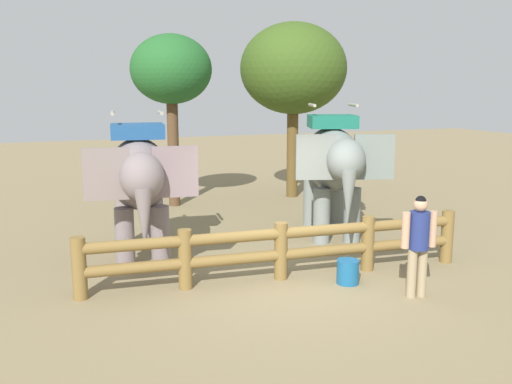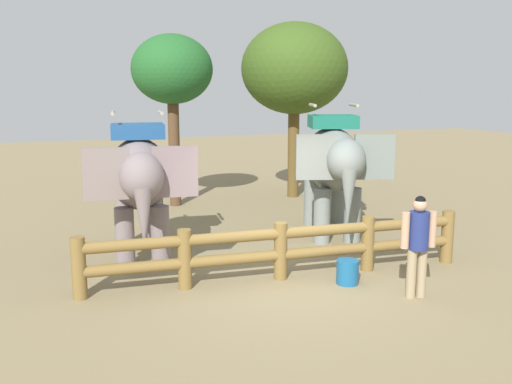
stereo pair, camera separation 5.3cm
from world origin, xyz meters
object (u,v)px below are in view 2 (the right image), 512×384
(tree_far_left, at_px, (294,69))
(feed_bucket, at_px, (347,272))
(log_fence, at_px, (281,247))
(tourist_woman_in_black, at_px, (418,239))
(tree_back_center, at_px, (172,72))
(elephant_center, at_px, (334,163))
(elephant_near_left, at_px, (140,178))

(tree_far_left, relative_size, feed_bucket, 12.53)
(log_fence, distance_m, tourist_woman_in_black, 2.42)
(log_fence, relative_size, tree_back_center, 1.46)
(log_fence, distance_m, elephant_center, 3.50)
(tourist_woman_in_black, bearing_deg, tree_far_left, 78.16)
(tree_far_left, xyz_separation_m, tree_back_center, (-3.82, 0.03, -0.11))
(elephant_near_left, height_order, feed_bucket, elephant_near_left)
(feed_bucket, bearing_deg, tree_far_left, 71.69)
(log_fence, relative_size, elephant_center, 1.96)
(log_fence, relative_size, tourist_woman_in_black, 4.19)
(elephant_center, distance_m, tourist_woman_in_black, 4.09)
(tree_far_left, height_order, feed_bucket, tree_far_left)
(elephant_center, bearing_deg, elephant_near_left, -177.20)
(elephant_center, bearing_deg, tourist_woman_in_black, -98.90)
(tourist_woman_in_black, xyz_separation_m, tree_back_center, (-2.00, 8.71, 2.89))
(elephant_center, relative_size, feed_bucket, 8.49)
(elephant_near_left, distance_m, tree_far_left, 7.87)
(elephant_center, xyz_separation_m, tree_back_center, (-2.63, 4.74, 2.15))
(tourist_woman_in_black, relative_size, tree_back_center, 0.35)
(tourist_woman_in_black, relative_size, tree_far_left, 0.32)
(log_fence, distance_m, feed_bucket, 1.27)
(feed_bucket, bearing_deg, elephant_near_left, 138.41)
(feed_bucket, bearing_deg, tree_back_center, 99.33)
(log_fence, xyz_separation_m, elephant_center, (2.36, 2.33, 1.12))
(elephant_center, height_order, tree_far_left, tree_far_left)
(log_fence, height_order, feed_bucket, log_fence)
(tourist_woman_in_black, bearing_deg, tree_back_center, 102.95)
(elephant_near_left, bearing_deg, tree_far_left, 40.92)
(log_fence, bearing_deg, tree_far_left, 63.20)
(log_fence, distance_m, tree_far_left, 8.58)
(elephant_near_left, distance_m, elephant_center, 4.49)
(tree_far_left, relative_size, tree_back_center, 1.10)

